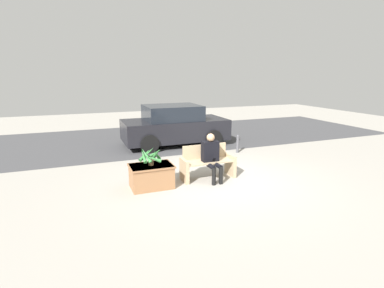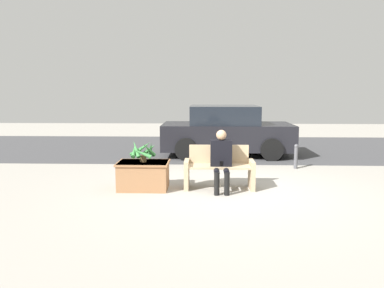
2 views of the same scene
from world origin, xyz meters
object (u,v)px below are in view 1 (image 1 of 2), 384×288
at_px(potted_plant, 150,156).
at_px(planter_box, 151,175).
at_px(parked_car, 174,126).
at_px(bench, 207,163).
at_px(person_seated, 212,155).
at_px(bollard_post, 238,143).

bearing_deg(potted_plant, planter_box, -62.30).
xyz_separation_m(potted_plant, parked_car, (1.90, 4.04, -0.05)).
bearing_deg(planter_box, bench, 5.07).
xyz_separation_m(bench, person_seated, (0.03, -0.17, 0.27)).
height_order(bench, potted_plant, potted_plant).
relative_size(bench, bollard_post, 2.23).
relative_size(bench, parked_car, 0.36).
xyz_separation_m(person_seated, parked_car, (0.33, 4.09, 0.07)).
bearing_deg(bollard_post, parked_car, 130.68).
bearing_deg(bollard_post, planter_box, -149.32).
distance_m(bench, bollard_post, 2.83).
height_order(planter_box, potted_plant, potted_plant).
relative_size(person_seated, parked_car, 0.31).
height_order(person_seated, parked_car, parked_car).
bearing_deg(bench, person_seated, -78.92).
bearing_deg(potted_plant, bollard_post, 30.48).
height_order(person_seated, bollard_post, person_seated).
bearing_deg(person_seated, planter_box, 178.55).
bearing_deg(planter_box, bollard_post, 30.68).
relative_size(planter_box, parked_car, 0.26).
xyz_separation_m(planter_box, parked_car, (1.89, 4.05, 0.44)).
distance_m(bench, potted_plant, 1.59).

